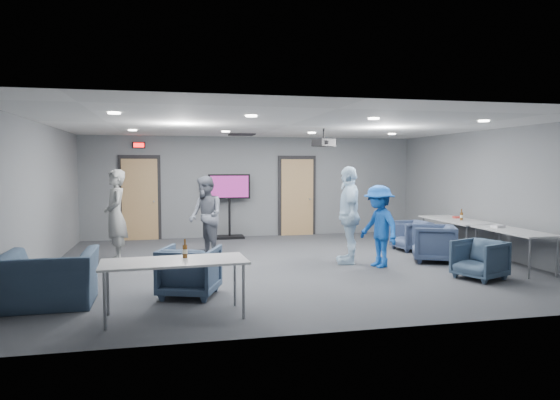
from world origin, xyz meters
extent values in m
plane|color=#33363A|center=(0.00, 0.00, 0.00)|extent=(9.00, 9.00, 0.00)
plane|color=silver|center=(0.00, 0.00, 2.70)|extent=(9.00, 9.00, 0.00)
cube|color=slate|center=(0.00, 4.00, 1.35)|extent=(9.00, 0.02, 2.70)
cube|color=slate|center=(0.00, -4.00, 1.35)|extent=(9.00, 0.02, 2.70)
cube|color=slate|center=(-4.50, 0.00, 1.35)|extent=(0.02, 8.00, 2.70)
cube|color=slate|center=(4.50, 0.00, 1.35)|extent=(0.02, 8.00, 2.70)
cube|color=black|center=(-3.00, 3.97, 1.08)|extent=(1.06, 0.06, 2.24)
cube|color=tan|center=(-3.00, 3.93, 1.05)|extent=(0.90, 0.05, 2.10)
cylinder|color=gray|center=(-2.65, 3.88, 1.00)|extent=(0.04, 0.10, 0.04)
cube|color=black|center=(1.20, 3.97, 1.08)|extent=(1.06, 0.06, 2.24)
cube|color=tan|center=(1.20, 3.93, 1.05)|extent=(0.90, 0.05, 2.10)
cylinder|color=gray|center=(1.55, 3.88, 1.00)|extent=(0.04, 0.10, 0.04)
cube|color=black|center=(-3.00, 3.94, 2.45)|extent=(0.32, 0.06, 0.16)
cube|color=#FF0C0C|center=(-3.00, 3.90, 2.45)|extent=(0.26, 0.02, 0.11)
cube|color=black|center=(-0.50, 2.80, 2.69)|extent=(0.60, 0.60, 0.03)
cylinder|color=white|center=(-3.00, -1.80, 2.69)|extent=(0.18, 0.18, 0.02)
cylinder|color=white|center=(-3.00, 1.80, 2.69)|extent=(0.18, 0.18, 0.02)
cylinder|color=white|center=(-1.00, -1.80, 2.69)|extent=(0.18, 0.18, 0.02)
cylinder|color=white|center=(-1.00, 1.80, 2.69)|extent=(0.18, 0.18, 0.02)
cylinder|color=white|center=(1.00, -1.80, 2.69)|extent=(0.18, 0.18, 0.02)
cylinder|color=white|center=(1.00, 1.80, 2.69)|extent=(0.18, 0.18, 0.02)
cylinder|color=white|center=(3.00, -1.80, 2.69)|extent=(0.18, 0.18, 0.02)
cylinder|color=white|center=(3.00, 1.80, 2.69)|extent=(0.18, 0.18, 0.02)
imported|color=gray|center=(-3.30, 0.99, 0.93)|extent=(0.60, 0.76, 1.85)
imported|color=slate|center=(-1.50, 1.27, 0.86)|extent=(0.91, 1.01, 1.71)
imported|color=#C3E2FB|center=(1.21, -0.13, 0.96)|extent=(0.73, 1.20, 1.92)
imported|color=#1A51AE|center=(1.64, -0.61, 0.78)|extent=(0.81, 1.12, 1.56)
imported|color=#384561|center=(3.11, 0.95, 0.34)|extent=(0.80, 0.78, 0.68)
imported|color=#384561|center=(2.92, -0.38, 0.37)|extent=(1.07, 1.06, 0.75)
imported|color=#344559|center=(2.90, -1.94, 0.33)|extent=(0.94, 0.93, 0.67)
imported|color=#3C4E67|center=(-1.96, -2.00, 0.37)|extent=(1.03, 1.04, 0.75)
imported|color=#36485E|center=(-3.85, -2.15, 0.38)|extent=(1.18, 1.04, 0.76)
cube|color=#A5A7A9|center=(4.00, 0.54, 0.71)|extent=(0.82, 1.97, 0.03)
cylinder|color=gray|center=(3.67, 1.45, 0.35)|extent=(0.04, 0.04, 0.70)
cylinder|color=gray|center=(3.67, -0.36, 0.35)|extent=(0.04, 0.04, 0.70)
cylinder|color=gray|center=(4.33, 1.45, 0.35)|extent=(0.04, 0.04, 0.70)
cylinder|color=gray|center=(4.33, -0.36, 0.35)|extent=(0.04, 0.04, 0.70)
cube|color=#A5A7A9|center=(4.00, -1.36, 0.71)|extent=(0.70, 1.69, 0.03)
cylinder|color=gray|center=(3.73, -0.59, 0.35)|extent=(0.04, 0.04, 0.70)
cylinder|color=gray|center=(3.73, -2.12, 0.35)|extent=(0.04, 0.04, 0.70)
cylinder|color=gray|center=(4.27, -0.59, 0.35)|extent=(0.04, 0.04, 0.70)
cylinder|color=gray|center=(4.27, -2.12, 0.35)|extent=(0.04, 0.04, 0.70)
cube|color=#A5A7A9|center=(-2.19, -3.00, 0.71)|extent=(1.86, 0.86, 0.03)
cylinder|color=gray|center=(-1.37, -2.65, 0.35)|extent=(0.04, 0.04, 0.70)
cylinder|color=gray|center=(-3.03, -2.75, 0.35)|extent=(0.04, 0.04, 0.70)
cylinder|color=gray|center=(-1.34, -3.25, 0.35)|extent=(0.04, 0.04, 0.70)
cylinder|color=gray|center=(-3.00, -3.35, 0.35)|extent=(0.04, 0.04, 0.70)
cylinder|color=#5A340F|center=(-2.05, -2.85, 0.82)|extent=(0.06, 0.06, 0.17)
cylinder|color=#5A340F|center=(-2.05, -2.85, 0.94)|extent=(0.02, 0.02, 0.08)
cylinder|color=beige|center=(-2.05, -2.85, 0.82)|extent=(0.06, 0.06, 0.06)
cylinder|color=#5A340F|center=(4.00, 0.36, 0.82)|extent=(0.06, 0.06, 0.18)
cylinder|color=#5A340F|center=(4.00, 0.36, 0.94)|extent=(0.02, 0.02, 0.08)
cylinder|color=beige|center=(4.00, 0.36, 0.82)|extent=(0.07, 0.07, 0.06)
cube|color=#C83932|center=(4.18, 0.79, 0.75)|extent=(0.20, 0.14, 0.04)
cube|color=silver|center=(3.96, -0.94, 0.76)|extent=(0.27, 0.21, 0.05)
cube|color=black|center=(-0.70, 3.75, 0.03)|extent=(0.74, 0.53, 0.06)
cylinder|color=black|center=(-0.70, 3.75, 0.69)|extent=(0.06, 0.06, 1.27)
cube|color=black|center=(-0.70, 3.75, 1.37)|extent=(1.11, 0.07, 0.66)
cube|color=#6D185A|center=(-0.70, 3.70, 1.37)|extent=(1.00, 0.01, 0.57)
cylinder|color=black|center=(0.88, 0.50, 2.58)|extent=(0.04, 0.04, 0.22)
cube|color=black|center=(0.88, 0.50, 2.40)|extent=(0.49, 0.46, 0.15)
cylinder|color=black|center=(0.88, 0.32, 2.40)|extent=(0.08, 0.06, 0.08)
camera|label=1|loc=(-2.22, -9.40, 1.94)|focal=32.00mm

